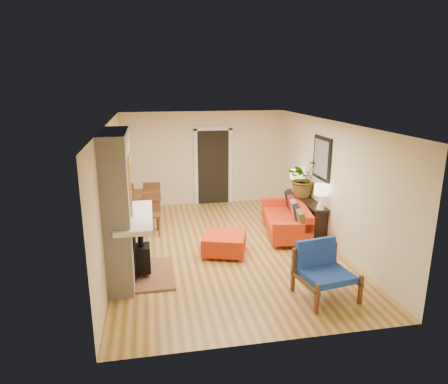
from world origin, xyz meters
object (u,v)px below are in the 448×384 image
(blue_chair, at_px, (322,267))
(ottoman, at_px, (224,243))
(dining_table, at_px, (148,200))
(lamp_near, at_px, (321,194))
(sofa, at_px, (289,219))
(console_table, at_px, (306,205))
(lamp_far, at_px, (296,178))
(houseplant, at_px, (303,178))

(blue_chair, bearing_deg, ottoman, 124.43)
(ottoman, bearing_deg, dining_table, 126.06)
(blue_chair, height_order, dining_table, dining_table)
(ottoman, distance_m, lamp_near, 2.33)
(lamp_near, bearing_deg, sofa, 133.61)
(dining_table, bearing_deg, ottoman, -53.94)
(console_table, bearing_deg, ottoman, -152.99)
(blue_chair, height_order, lamp_near, lamp_near)
(ottoman, distance_m, console_table, 2.45)
(lamp_near, height_order, lamp_far, same)
(lamp_far, bearing_deg, sofa, -117.45)
(dining_table, xyz_separation_m, houseplant, (3.63, -0.71, 0.55))
(dining_table, height_order, lamp_far, lamp_far)
(ottoman, relative_size, lamp_far, 1.90)
(dining_table, height_order, houseplant, houseplant)
(ottoman, xyz_separation_m, lamp_near, (2.16, 0.32, 0.82))
(console_table, distance_m, lamp_near, 0.92)
(lamp_far, bearing_deg, ottoman, -139.75)
(blue_chair, xyz_separation_m, lamp_near, (0.89, 2.17, 0.59))
(lamp_far, xyz_separation_m, houseplant, (-0.01, -0.50, 0.11))
(sofa, relative_size, lamp_near, 3.87)
(lamp_near, distance_m, lamp_far, 1.51)
(sofa, relative_size, ottoman, 2.04)
(sofa, height_order, houseplant, houseplant)
(dining_table, distance_m, console_table, 3.76)
(sofa, height_order, dining_table, dining_table)
(sofa, xyz_separation_m, lamp_far, (0.51, 0.98, 0.72))
(ottoman, xyz_separation_m, houseplant, (2.15, 1.33, 0.93))
(sofa, height_order, console_table, sofa)
(sofa, height_order, ottoman, sofa)
(blue_chair, bearing_deg, console_table, 73.14)
(blue_chair, xyz_separation_m, houseplant, (0.88, 3.17, 0.70))
(blue_chair, bearing_deg, dining_table, 125.29)
(sofa, bearing_deg, houseplant, 43.58)
(console_table, bearing_deg, lamp_near, -90.00)
(houseplant, bearing_deg, lamp_far, 88.86)
(sofa, height_order, lamp_far, lamp_far)
(blue_chair, xyz_separation_m, dining_table, (-2.75, 3.89, 0.14))
(ottoman, distance_m, lamp_far, 2.95)
(console_table, xyz_separation_m, lamp_near, (0.00, -0.78, 0.49))
(lamp_near, bearing_deg, houseplant, 90.57)
(lamp_near, relative_size, houseplant, 0.60)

